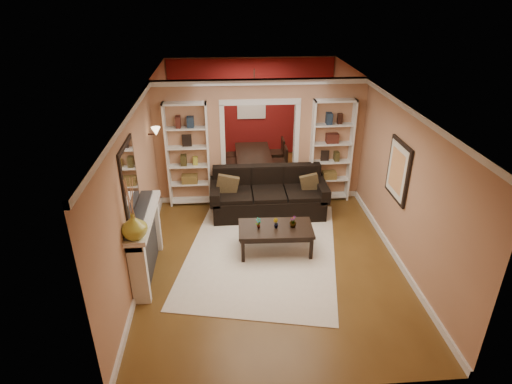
{
  "coord_description": "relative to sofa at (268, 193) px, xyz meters",
  "views": [
    {
      "loc": [
        -0.75,
        -7.56,
        4.5
      ],
      "look_at": [
        -0.23,
        -0.8,
        1.13
      ],
      "focal_mm": 30.0,
      "sensor_mm": 36.0,
      "label": 1
    }
  ],
  "objects": [
    {
      "name": "fireplace",
      "position": [
        -2.21,
        -1.95,
        0.1
      ],
      "size": [
        0.32,
        1.7,
        1.16
      ],
      "primitive_type": "cube",
      "color": "white",
      "rests_on": "floor"
    },
    {
      "name": "mirror",
      "position": [
        -2.35,
        -1.95,
        1.32
      ],
      "size": [
        0.03,
        0.95,
        1.1
      ],
      "primitive_type": "cube",
      "color": "silver",
      "rests_on": "wall_left"
    },
    {
      "name": "plant_center",
      "position": [
        -0.02,
        -1.45,
        0.12
      ],
      "size": [
        0.12,
        0.13,
        0.18
      ],
      "primitive_type": "imported",
      "rotation": [
        0.0,
        0.0,
        2.27
      ],
      "color": "#336626",
      "rests_on": "coffee_table"
    },
    {
      "name": "area_rug",
      "position": [
        -0.25,
        -1.4,
        -0.47
      ],
      "size": [
        3.36,
        4.18,
        0.01
      ],
      "primitive_type": "cube",
      "rotation": [
        0.0,
        0.0,
        -0.2
      ],
      "color": "white",
      "rests_on": "floor"
    },
    {
      "name": "coffee_table",
      "position": [
        -0.02,
        -1.45,
        -0.22
      ],
      "size": [
        1.36,
        0.77,
        0.51
      ],
      "primitive_type": "cube",
      "rotation": [
        0.0,
        0.0,
        -0.03
      ],
      "color": "black",
      "rests_on": "floor"
    },
    {
      "name": "vase",
      "position": [
        -2.21,
        -2.65,
        0.88
      ],
      "size": [
        0.42,
        0.42,
        0.39
      ],
      "primitive_type": "imported",
      "rotation": [
        0.0,
        0.0,
        0.14
      ],
      "color": "#AAA937",
      "rests_on": "fireplace"
    },
    {
      "name": "dining_chair_sw",
      "position": [
        -0.69,
        2.48,
        -0.09
      ],
      "size": [
        0.43,
        0.43,
        0.77
      ],
      "primitive_type": "cube",
      "rotation": [
        0.0,
        0.0,
        1.44
      ],
      "color": "black",
      "rests_on": "floor"
    },
    {
      "name": "sofa",
      "position": [
        0.0,
        0.0,
        0.0
      ],
      "size": [
        2.44,
        1.05,
        0.95
      ],
      "primitive_type": "cube",
      "color": "black",
      "rests_on": "floor"
    },
    {
      "name": "wall_front",
      "position": [
        -0.12,
        -4.45,
        0.87
      ],
      "size": [
        8.0,
        0.0,
        8.0
      ],
      "primitive_type": "plane",
      "rotation": [
        -1.57,
        0.0,
        0.0
      ],
      "color": "tan",
      "rests_on": "ground"
    },
    {
      "name": "plant_right",
      "position": [
        0.29,
        -1.45,
        0.14
      ],
      "size": [
        0.13,
        0.13,
        0.22
      ],
      "primitive_type": "imported",
      "rotation": [
        0.0,
        0.0,
        4.69
      ],
      "color": "#336626",
      "rests_on": "coffee_table"
    },
    {
      "name": "pillow_left",
      "position": [
        -0.86,
        -0.02,
        0.21
      ],
      "size": [
        0.44,
        0.13,
        0.44
      ],
      "primitive_type": "cube",
      "rotation": [
        0.0,
        0.0,
        -0.01
      ],
      "color": "brown",
      "rests_on": "sofa"
    },
    {
      "name": "bookshelf_left",
      "position": [
        -1.67,
        0.58,
        0.67
      ],
      "size": [
        0.9,
        0.3,
        2.3
      ],
      "primitive_type": "cube",
      "color": "white",
      "rests_on": "floor"
    },
    {
      "name": "plant_left",
      "position": [
        -0.33,
        -1.45,
        0.14
      ],
      "size": [
        0.14,
        0.12,
        0.21
      ],
      "primitive_type": "imported",
      "rotation": [
        0.0,
        0.0,
        0.57
      ],
      "color": "#336626",
      "rests_on": "coffee_table"
    },
    {
      "name": "floor",
      "position": [
        -0.12,
        -0.45,
        -0.48
      ],
      "size": [
        8.0,
        8.0,
        0.0
      ],
      "primitive_type": "plane",
      "color": "brown",
      "rests_on": "ground"
    },
    {
      "name": "bookshelf_right",
      "position": [
        1.43,
        0.58,
        0.67
      ],
      "size": [
        0.9,
        0.3,
        2.3
      ],
      "primitive_type": "cube",
      "color": "white",
      "rests_on": "floor"
    },
    {
      "name": "wall_sconce",
      "position": [
        -2.27,
        0.1,
        1.35
      ],
      "size": [
        0.18,
        0.18,
        0.22
      ],
      "primitive_type": "cube",
      "color": "#FFE0A5",
      "rests_on": "wall_left"
    },
    {
      "name": "red_back_panel",
      "position": [
        -0.12,
        3.52,
        0.84
      ],
      "size": [
        4.44,
        0.04,
        2.64
      ],
      "primitive_type": "cube",
      "color": "maroon",
      "rests_on": "floor"
    },
    {
      "name": "chandelier",
      "position": [
        -0.12,
        2.25,
        1.54
      ],
      "size": [
        0.5,
        0.5,
        0.3
      ],
      "primitive_type": "cube",
      "color": "#301B16",
      "rests_on": "ceiling"
    },
    {
      "name": "pillow_right",
      "position": [
        0.86,
        -0.02,
        0.18
      ],
      "size": [
        0.37,
        0.11,
        0.37
      ],
      "primitive_type": "cube",
      "rotation": [
        0.0,
        0.0,
        -0.01
      ],
      "color": "brown",
      "rests_on": "sofa"
    },
    {
      "name": "dining_chair_nw",
      "position": [
        -0.69,
        1.88,
        -0.03
      ],
      "size": [
        0.54,
        0.54,
        0.88
      ],
      "primitive_type": "cube",
      "rotation": [
        0.0,
        0.0,
        1.29
      ],
      "color": "black",
      "rests_on": "floor"
    },
    {
      "name": "dining_chair_ne",
      "position": [
        0.41,
        1.88,
        -0.07
      ],
      "size": [
        0.44,
        0.44,
        0.81
      ],
      "primitive_type": "cube",
      "rotation": [
        0.0,
        0.0,
        -1.66
      ],
      "color": "black",
      "rests_on": "floor"
    },
    {
      "name": "dining_chair_se",
      "position": [
        0.41,
        2.48,
        -0.06
      ],
      "size": [
        0.46,
        0.46,
        0.82
      ],
      "primitive_type": "cube",
      "rotation": [
        0.0,
        0.0,
        -1.71
      ],
      "color": "black",
      "rests_on": "floor"
    },
    {
      "name": "partition_wall",
      "position": [
        -0.12,
        0.75,
        0.87
      ],
      "size": [
        4.5,
        0.15,
        2.7
      ],
      "primitive_type": "cube",
      "color": "tan",
      "rests_on": "floor"
    },
    {
      "name": "framed_art",
      "position": [
        2.09,
        -1.45,
        1.07
      ],
      "size": [
        0.04,
        0.85,
        1.05
      ],
      "primitive_type": "cube",
      "color": "black",
      "rests_on": "wall_right"
    },
    {
      "name": "ceiling",
      "position": [
        -0.12,
        -0.45,
        2.22
      ],
      "size": [
        8.0,
        8.0,
        0.0
      ],
      "primitive_type": "plane",
      "rotation": [
        3.14,
        0.0,
        0.0
      ],
      "color": "white",
      "rests_on": "ground"
    },
    {
      "name": "dining_table",
      "position": [
        -0.14,
        2.18,
        -0.2
      ],
      "size": [
        1.58,
        0.88,
        0.56
      ],
      "primitive_type": "imported",
      "rotation": [
        0.0,
        0.0,
        1.57
      ],
      "color": "black",
      "rests_on": "floor"
    },
    {
      "name": "wall_right",
      "position": [
        2.13,
        -0.45,
        0.87
      ],
      "size": [
        0.0,
        8.0,
        8.0
      ],
      "primitive_type": "plane",
      "rotation": [
        1.57,
        0.0,
        -1.57
      ],
      "color": "tan",
      "rests_on": "ground"
    },
    {
      "name": "wall_left",
      "position": [
        -2.37,
        -0.45,
        0.87
      ],
      "size": [
        0.0,
        8.0,
        8.0
      ],
      "primitive_type": "plane",
      "rotation": [
        1.57,
        0.0,
        1.57
      ],
      "color": "tan",
      "rests_on": "ground"
    },
    {
      "name": "dining_window",
      "position": [
        -0.12,
        3.48,
        1.07
      ],
      "size": [
        0.78,
        0.03,
        0.98
      ],
      "primitive_type": "cube",
      "color": "#8CA5CC",
      "rests_on": "wall_back"
    },
    {
      "name": "wall_back",
      "position": [
        -0.12,
        3.55,
        0.87
      ],
      "size": [
        8.0,
        0.0,
        8.0
      ],
      "primitive_type": "plane",
      "rotation": [
        1.57,
        0.0,
        0.0
      ],
      "color": "tan",
      "rests_on": "ground"
    }
  ]
}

